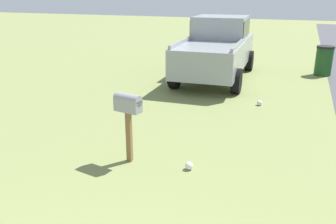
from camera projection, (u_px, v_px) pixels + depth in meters
mailbox at (128, 108)px, 6.13m from camera, size 0.29×0.52×1.27m
pickup_truck at (218, 46)px, 12.33m from camera, size 5.26×2.35×2.09m
trash_bin at (324, 61)px, 12.82m from camera, size 0.62×0.62×1.06m
litter_bag_by_mailbox at (259, 103)px, 9.54m from camera, size 0.14×0.14×0.14m
litter_bag_midfield_a at (189, 166)px, 6.12m from camera, size 0.14×0.14×0.14m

